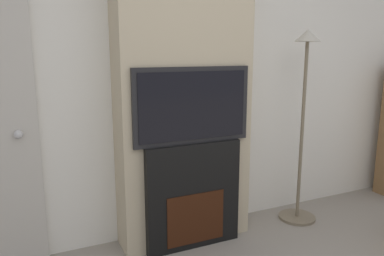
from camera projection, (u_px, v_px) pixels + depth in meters
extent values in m
cube|color=silver|center=(175.00, 73.00, 3.03)|extent=(6.00, 0.06, 2.70)
cube|color=#BCAD8E|center=(184.00, 74.00, 2.87)|extent=(1.06, 0.31, 2.70)
cube|color=black|center=(192.00, 195.00, 2.92)|extent=(0.77, 0.14, 0.84)
cube|color=#33160A|center=(196.00, 219.00, 2.89)|extent=(0.48, 0.01, 0.40)
cube|color=black|center=(192.00, 105.00, 2.78)|extent=(0.93, 0.06, 0.57)
cube|color=black|center=(194.00, 106.00, 2.75)|extent=(0.85, 0.01, 0.50)
cylinder|color=#726651|center=(297.00, 217.00, 3.47)|extent=(0.33, 0.33, 0.03)
cylinder|color=#726651|center=(302.00, 133.00, 3.30)|extent=(0.03, 0.03, 1.57)
cone|color=#B7B2A3|center=(308.00, 36.00, 3.14)|extent=(0.22, 0.22, 0.10)
sphere|color=silver|center=(18.00, 134.00, 2.54)|extent=(0.06, 0.06, 0.06)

